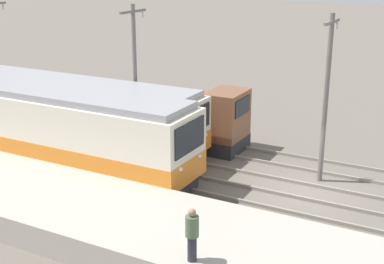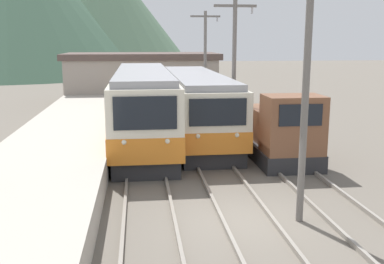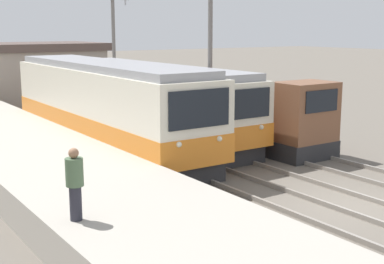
% 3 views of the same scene
% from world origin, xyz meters
% --- Properties ---
extents(ground_plane, '(200.00, 200.00, 0.00)m').
position_xyz_m(ground_plane, '(0.00, 0.00, 0.00)').
color(ground_plane, '#665E54').
extents(platform_left, '(4.50, 54.00, 1.00)m').
position_xyz_m(platform_left, '(-6.25, 0.00, 0.50)').
color(platform_left, '#ADA599').
rests_on(platform_left, ground).
extents(track_left, '(1.54, 60.00, 0.14)m').
position_xyz_m(track_left, '(-2.60, 0.00, 0.07)').
color(track_left, gray).
rests_on(track_left, ground).
extents(track_center, '(1.54, 60.00, 0.14)m').
position_xyz_m(track_center, '(0.20, 0.00, 0.07)').
color(track_center, gray).
rests_on(track_center, ground).
extents(track_right, '(1.54, 60.00, 0.14)m').
position_xyz_m(track_right, '(3.20, 0.00, 0.07)').
color(track_right, gray).
rests_on(track_right, ground).
extents(commuter_train_left, '(2.84, 13.65, 3.68)m').
position_xyz_m(commuter_train_left, '(-2.60, 10.46, 1.71)').
color(commuter_train_left, '#28282B').
rests_on(commuter_train_left, ground).
extents(commuter_train_center, '(2.84, 13.70, 3.39)m').
position_xyz_m(commuter_train_center, '(0.20, 11.63, 1.59)').
color(commuter_train_center, '#28282B').
rests_on(commuter_train_center, ground).
extents(shunting_locomotive, '(2.40, 5.16, 3.00)m').
position_xyz_m(shunting_locomotive, '(3.20, 6.28, 1.21)').
color(shunting_locomotive, '#28282B').
rests_on(shunting_locomotive, ground).
extents(catenary_mast_near, '(2.00, 0.20, 7.01)m').
position_xyz_m(catenary_mast_near, '(1.71, -0.26, 3.83)').
color(catenary_mast_near, slate).
rests_on(catenary_mast_near, ground).
extents(catenary_mast_mid, '(2.00, 0.20, 7.01)m').
position_xyz_m(catenary_mast_mid, '(1.71, 9.03, 3.83)').
color(catenary_mast_mid, slate).
rests_on(catenary_mast_mid, ground).
extents(catenary_mast_far, '(2.00, 0.20, 7.01)m').
position_xyz_m(catenary_mast_far, '(1.71, 18.32, 3.83)').
color(catenary_mast_far, slate).
rests_on(catenary_mast_far, ground).
extents(station_building, '(12.60, 6.30, 4.07)m').
position_xyz_m(station_building, '(-2.50, 26.00, 2.06)').
color(station_building, gray).
rests_on(station_building, ground).
extents(mountain_backdrop, '(49.94, 46.04, 22.91)m').
position_xyz_m(mountain_backdrop, '(-17.02, 65.58, 11.41)').
color(mountain_backdrop, '#517056').
rests_on(mountain_backdrop, ground).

